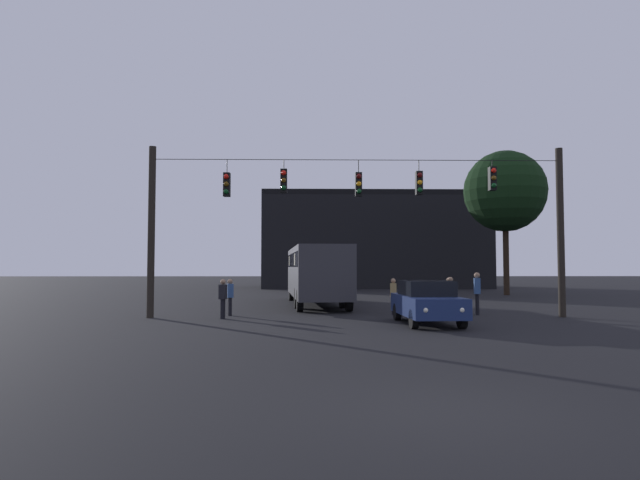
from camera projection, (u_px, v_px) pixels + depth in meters
name	position (u px, v px, depth m)	size (l,w,h in m)	color
ground_plane	(342.00, 301.00, 31.91)	(168.00, 168.00, 0.00)	black
overhead_signal_span	(357.00, 215.00, 21.62)	(16.71, 0.44, 6.83)	black
city_bus	(316.00, 270.00, 28.43)	(3.36, 11.16, 3.00)	#2D2D33
car_near_right	(427.00, 301.00, 19.00)	(1.92, 4.38, 1.52)	navy
pedestrian_crossing_left	(230.00, 295.00, 22.25)	(0.33, 0.41, 1.51)	black
pedestrian_crossing_center	(393.00, 294.00, 22.75)	(0.31, 0.40, 1.53)	black
pedestrian_crossing_right	(223.00, 297.00, 20.93)	(0.30, 0.39, 1.53)	black
pedestrian_near_bus	(451.00, 293.00, 23.60)	(0.27, 0.38, 1.57)	black
pedestrian_trailing	(477.00, 291.00, 22.65)	(0.30, 0.40, 1.78)	black
pedestrian_far_side	(449.00, 292.00, 24.95)	(0.28, 0.38, 1.52)	black
corner_building	(373.00, 241.00, 53.75)	(21.25, 10.09, 9.08)	black
tree_left_silhouette	(505.00, 192.00, 38.88)	(5.84, 5.84, 10.38)	black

